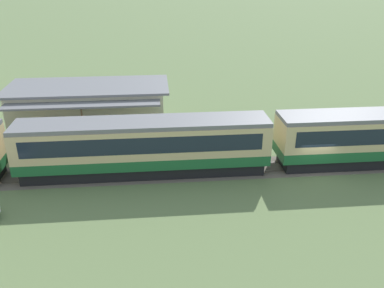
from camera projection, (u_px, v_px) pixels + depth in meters
ground_plane at (314, 173)px, 30.86m from camera, size 600.00×600.00×0.00m
passenger_train at (276, 140)px, 30.87m from camera, size 77.32×3.16×4.21m
railway_track at (234, 168)px, 31.55m from camera, size 141.25×3.60×0.04m
station_building at (90, 110)px, 37.05m from camera, size 14.31×7.59×4.63m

